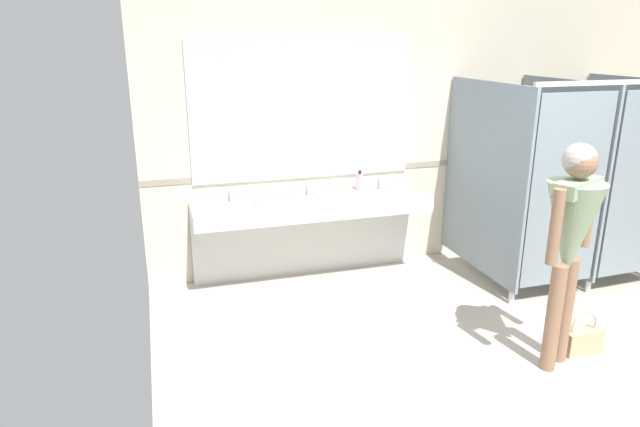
{
  "coord_description": "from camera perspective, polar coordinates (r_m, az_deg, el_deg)",
  "views": [
    {
      "loc": [
        -2.87,
        -2.78,
        2.36
      ],
      "look_at": [
        -1.59,
        1.46,
        0.97
      ],
      "focal_mm": 31.68,
      "sensor_mm": 36.0,
      "label": 1
    }
  ],
  "objects": [
    {
      "name": "handbag",
      "position": [
        4.93,
        24.92,
        -11.47
      ],
      "size": [
        0.31,
        0.13,
        0.35
      ],
      "color": "tan",
      "rests_on": "ground_plane"
    },
    {
      "name": "bathroom_stalls",
      "position": [
        6.07,
        23.88,
        3.49
      ],
      "size": [
        1.77,
        1.38,
        2.0
      ],
      "color": "gray",
      "rests_on": "ground_plane"
    },
    {
      "name": "mirror_panel",
      "position": [
        5.56,
        -1.66,
        10.4
      ],
      "size": [
        2.21,
        0.02,
        1.34
      ],
      "primitive_type": "cube",
      "color": "silver",
      "rests_on": "wall_back"
    },
    {
      "name": "wall_back",
      "position": [
        6.19,
        11.19,
        8.53
      ],
      "size": [
        6.03,
        0.12,
        2.86
      ],
      "primitive_type": "cube",
      "color": "beige",
      "rests_on": "ground_plane"
    },
    {
      "name": "person_standing",
      "position": [
        4.32,
        24.02,
        -1.54
      ],
      "size": [
        0.54,
        0.53,
        1.68
      ],
      "color": "#8C664C",
      "rests_on": "ground_plane"
    },
    {
      "name": "soap_dispenser",
      "position": [
        5.75,
        4.03,
        3.21
      ],
      "size": [
        0.07,
        0.07,
        0.21
      ],
      "color": "#D899B2",
      "rests_on": "vanity_counter"
    },
    {
      "name": "vanity_counter",
      "position": [
        5.59,
        -1.01,
        -0.51
      ],
      "size": [
        2.31,
        0.58,
        0.97
      ],
      "color": "silver",
      "rests_on": "ground_plane"
    },
    {
      "name": "floor_drain_cover",
      "position": [
        4.67,
        13.51,
        -13.35
      ],
      "size": [
        0.14,
        0.14,
        0.01
      ],
      "primitive_type": "cylinder",
      "color": "#B7BABF",
      "rests_on": "ground_plane"
    },
    {
      "name": "paper_cup",
      "position": [
        5.28,
        -6.25,
        1.27
      ],
      "size": [
        0.07,
        0.07,
        0.08
      ],
      "primitive_type": "cylinder",
      "color": "beige",
      "rests_on": "vanity_counter"
    },
    {
      "name": "wall_back_tile_band",
      "position": [
        6.2,
        11.25,
        4.95
      ],
      "size": [
        6.03,
        0.01,
        0.06
      ],
      "primitive_type": "cube",
      "color": "#9E937F",
      "rests_on": "wall_back"
    },
    {
      "name": "ground_plane",
      "position": [
        4.67,
        25.61,
        -15.55
      ],
      "size": [
        6.03,
        5.72,
        0.1
      ],
      "primitive_type": "cube",
      "color": "#B2A899"
    }
  ]
}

